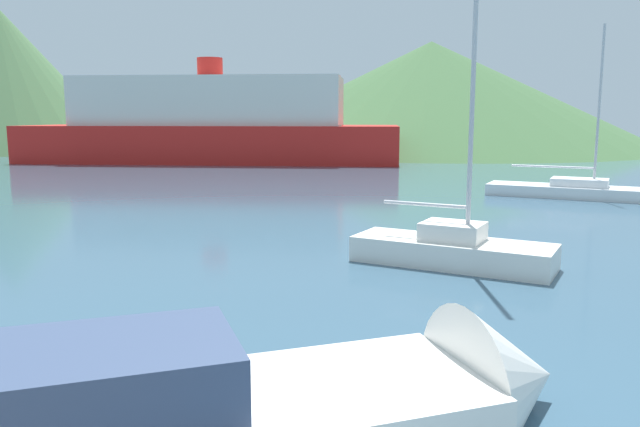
{
  "coord_description": "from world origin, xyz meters",
  "views": [
    {
      "loc": [
        -0.72,
        -3.28,
        3.92
      ],
      "look_at": [
        -0.78,
        14.0,
        1.2
      ],
      "focal_mm": 35.0,
      "sensor_mm": 36.0,
      "label": 1
    }
  ],
  "objects_px": {
    "sailboat_outer": "(581,190)",
    "ferry_distant": "(214,125)",
    "sailboat_inner": "(454,246)",
    "motorboat_near": "(248,416)"
  },
  "relations": [
    {
      "from": "motorboat_near",
      "to": "ferry_distant",
      "type": "distance_m",
      "value": 47.56
    },
    {
      "from": "sailboat_inner",
      "to": "sailboat_outer",
      "type": "height_order",
      "value": "sailboat_inner"
    },
    {
      "from": "sailboat_inner",
      "to": "ferry_distant",
      "type": "xyz_separation_m",
      "value": [
        -12.75,
        37.49,
        2.6
      ]
    },
    {
      "from": "ferry_distant",
      "to": "sailboat_inner",
      "type": "bearing_deg",
      "value": -65.97
    },
    {
      "from": "sailboat_outer",
      "to": "ferry_distant",
      "type": "height_order",
      "value": "ferry_distant"
    },
    {
      "from": "sailboat_inner",
      "to": "motorboat_near",
      "type": "bearing_deg",
      "value": -86.63
    },
    {
      "from": "sailboat_outer",
      "to": "ferry_distant",
      "type": "xyz_separation_m",
      "value": [
        -21.73,
        23.78,
        2.74
      ]
    },
    {
      "from": "motorboat_near",
      "to": "sailboat_inner",
      "type": "height_order",
      "value": "sailboat_inner"
    },
    {
      "from": "motorboat_near",
      "to": "ferry_distant",
      "type": "height_order",
      "value": "ferry_distant"
    },
    {
      "from": "sailboat_outer",
      "to": "ferry_distant",
      "type": "bearing_deg",
      "value": 159.3
    }
  ]
}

